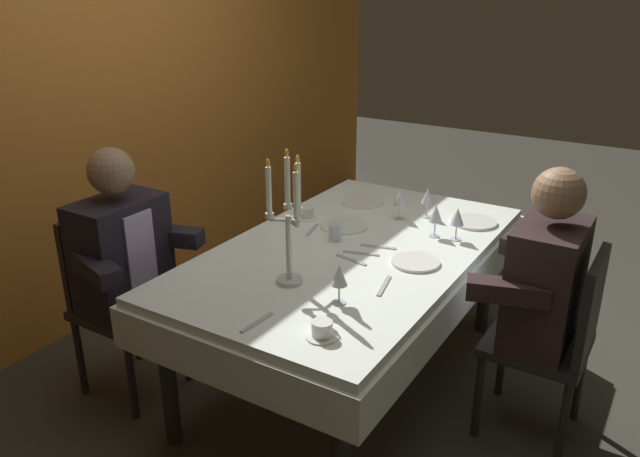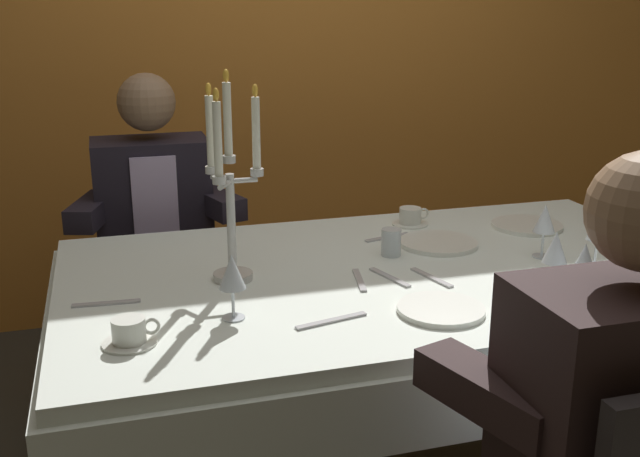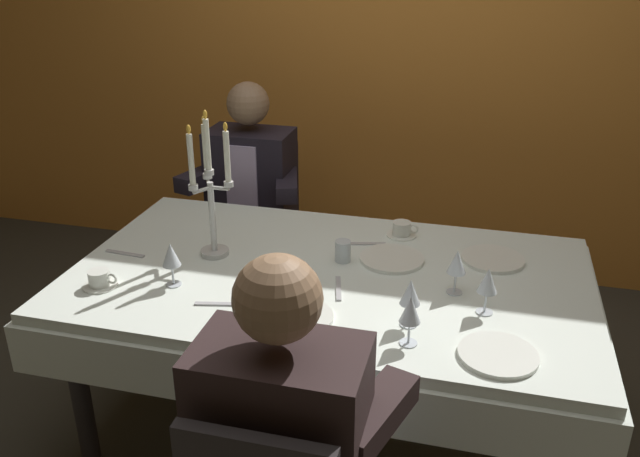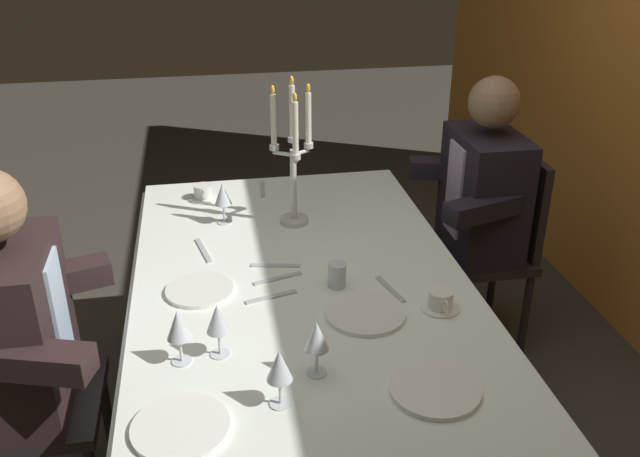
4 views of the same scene
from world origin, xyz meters
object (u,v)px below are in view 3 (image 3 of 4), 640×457
Objects in this scene: wine_glass_2 at (171,256)px; coffee_cup_0 at (402,230)px; wine_glass_0 at (410,293)px; wine_glass_1 at (457,263)px; dinner_plate_1 at (493,259)px; water_tumbler_0 at (343,251)px; wine_glass_3 at (410,311)px; seated_diner_0 at (252,181)px; seated_diner_1 at (281,439)px; dining_table at (329,300)px; dinner_plate_2 at (498,355)px; dinner_plate_3 at (392,259)px; coffee_cup_1 at (100,279)px; dinner_plate_0 at (300,317)px; wine_glass_4 at (488,282)px; candelabra at (211,193)px.

coffee_cup_0 is (0.73, 0.63, -0.09)m from wine_glass_2.
wine_glass_1 is at bearing 63.06° from wine_glass_0.
water_tumbler_0 is (-0.56, -0.15, 0.03)m from dinner_plate_1.
wine_glass_3 is 0.13× the size of seated_diner_0.
dinner_plate_1 is 1.46× the size of wine_glass_0.
water_tumbler_0 is 0.07× the size of seated_diner_1.
dinner_plate_2 is at bearing -32.64° from dining_table.
dinner_plate_2 is 0.96× the size of dinner_plate_3.
wine_glass_0 is 1.24× the size of coffee_cup_0.
wine_glass_0 is 1.10m from coffee_cup_1.
wine_glass_4 is (0.58, 0.19, 0.11)m from dinner_plate_0.
wine_glass_3 is 1.12m from coffee_cup_1.
dinner_plate_0 is at bearing 171.29° from wine_glass_3.
dinner_plate_0 is (-0.01, -0.34, 0.13)m from dining_table.
dinner_plate_2 is at bearing -5.22° from dinner_plate_0.
candelabra is at bearing 158.13° from wine_glass_0.
dinner_plate_1 is 0.19× the size of seated_diner_1.
dinner_plate_0 is 1.34× the size of wine_glass_2.
coffee_cup_1 is at bearing -167.56° from wine_glass_1.
coffee_cup_1 is (-1.38, 0.09, 0.02)m from dinner_plate_2.
wine_glass_1 is at bearing -60.23° from coffee_cup_0.
coffee_cup_0 is 0.97m from seated_diner_0.
dinner_plate_3 is (0.68, 0.12, -0.25)m from candelabra.
seated_diner_0 is at bearing 116.55° from dinner_plate_0.
candelabra is at bearing -152.35° from coffee_cup_0.
water_tumbler_0 is at bearing 31.84° from wine_glass_2.
dinner_plate_3 is at bearing 126.21° from dinner_plate_2.
dinner_plate_3 is (0.21, 0.16, 0.13)m from dining_table.
candelabra is 0.55m from water_tumbler_0.
seated_diner_1 reaches higher than wine_glass_1.
dinner_plate_1 is 1.46× the size of wine_glass_3.
seated_diner_1 is (-0.12, -1.28, -0.03)m from coffee_cup_0.
dining_table is 7.84× the size of dinner_plate_3.
candelabra is 0.93m from wine_glass_3.
wine_glass_0 and wine_glass_1 have the same top height.
seated_diner_0 and seated_diner_1 have the same top height.
dinner_plate_3 is 0.20× the size of seated_diner_1.
dinner_plate_1 and dinner_plate_3 have the same top height.
candelabra is at bearing 175.58° from wine_glass_1.
water_tumbler_0 is 0.63× the size of coffee_cup_0.
dinner_plate_0 is at bearing -39.28° from candelabra.
seated_diner_1 is at bearing -95.34° from coffee_cup_0.
dining_table is at bearing 21.79° from coffee_cup_1.
coffee_cup_1 is at bearing -178.97° from wine_glass_0.
dinner_plate_1 is at bearing 87.30° from wine_glass_4.
seated_diner_1 is at bearing -86.16° from water_tumbler_0.
dinner_plate_1 is 1.21m from wine_glass_2.
coffee_cup_1 is 0.11× the size of seated_diner_0.
coffee_cup_1 reaches higher than dinner_plate_3.
wine_glass_0 reaches higher than dining_table.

